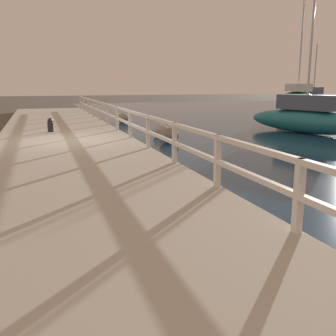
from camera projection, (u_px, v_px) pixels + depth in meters
ground_plane at (67, 148)px, 12.88m from camera, size 120.00×120.00×0.00m
dock_walkway at (66, 144)px, 12.85m from camera, size 4.49×36.00×0.25m
railing at (130, 119)px, 13.35m from camera, size 0.10×32.50×0.94m
boulder_downstream at (123, 118)px, 21.12m from camera, size 0.69×0.62×0.52m
boulder_water_edge at (169, 135)px, 13.91m from camera, size 0.72×0.65×0.54m
boulder_upstream at (160, 130)px, 15.74m from camera, size 0.62×0.56×0.47m
mooring_bollard at (50, 125)px, 15.05m from camera, size 0.22×0.22×0.53m
sailboat_green at (297, 103)px, 24.53m from camera, size 2.18×5.08×8.23m
sailboat_teal at (306, 118)px, 16.58m from camera, size 2.75×5.93×6.68m
sailboat_gray at (313, 102)px, 30.07m from camera, size 2.63×4.18×4.96m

